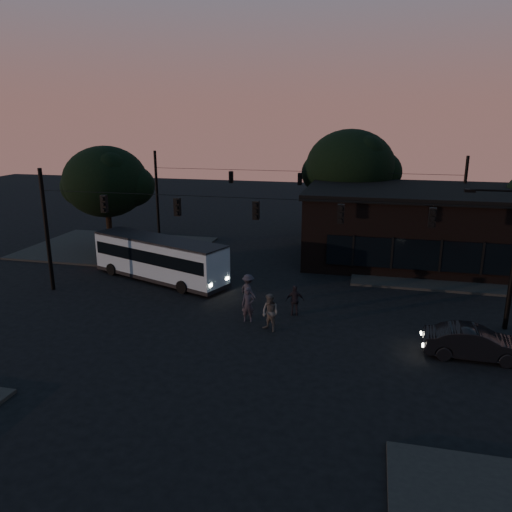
% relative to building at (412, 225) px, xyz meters
% --- Properties ---
extents(ground, '(120.00, 120.00, 0.00)m').
position_rel_building_xyz_m(ground, '(-9.00, -15.97, -2.71)').
color(ground, black).
rests_on(ground, ground).
extents(sidewalk_far_right, '(14.00, 10.00, 0.15)m').
position_rel_building_xyz_m(sidewalk_far_right, '(3.00, -1.97, -2.63)').
color(sidewalk_far_right, black).
rests_on(sidewalk_far_right, ground).
extents(sidewalk_far_left, '(14.00, 10.00, 0.15)m').
position_rel_building_xyz_m(sidewalk_far_left, '(-23.00, -1.97, -2.63)').
color(sidewalk_far_left, black).
rests_on(sidewalk_far_left, ground).
extents(building, '(15.40, 10.41, 5.40)m').
position_rel_building_xyz_m(building, '(0.00, 0.00, 0.00)').
color(building, black).
rests_on(building, ground).
extents(tree_behind, '(7.60, 7.60, 9.43)m').
position_rel_building_xyz_m(tree_behind, '(-5.00, 6.03, 3.48)').
color(tree_behind, black).
rests_on(tree_behind, ground).
extents(tree_left, '(6.40, 6.40, 8.30)m').
position_rel_building_xyz_m(tree_left, '(-23.00, -2.97, 2.86)').
color(tree_left, black).
rests_on(tree_left, ground).
extents(signal_rig_near, '(26.24, 0.30, 7.50)m').
position_rel_building_xyz_m(signal_rig_near, '(-9.00, -11.97, 1.74)').
color(signal_rig_near, black).
rests_on(signal_rig_near, ground).
extents(signal_rig_far, '(26.24, 0.30, 7.50)m').
position_rel_building_xyz_m(signal_rig_far, '(-9.00, 4.03, 1.50)').
color(signal_rig_far, black).
rests_on(signal_rig_far, ground).
extents(bus, '(10.17, 5.79, 2.82)m').
position_rel_building_xyz_m(bus, '(-16.27, -8.67, -1.13)').
color(bus, '#879CAC').
rests_on(bus, ground).
extents(car, '(4.37, 1.60, 1.43)m').
position_rel_building_xyz_m(car, '(1.86, -15.74, -1.99)').
color(car, black).
rests_on(car, ground).
extents(pedestrian_a, '(0.74, 0.55, 1.84)m').
position_rel_building_xyz_m(pedestrian_a, '(-8.93, -14.05, -1.79)').
color(pedestrian_a, '#252129').
rests_on(pedestrian_a, ground).
extents(pedestrian_b, '(1.18, 1.10, 1.93)m').
position_rel_building_xyz_m(pedestrian_b, '(-7.57, -14.96, -1.74)').
color(pedestrian_b, '#474340').
rests_on(pedestrian_b, ground).
extents(pedestrian_c, '(1.06, 0.62, 1.69)m').
position_rel_building_xyz_m(pedestrian_c, '(-6.68, -12.65, -1.86)').
color(pedestrian_c, black).
rests_on(pedestrian_c, ground).
extents(pedestrian_d, '(1.39, 1.31, 1.89)m').
position_rel_building_xyz_m(pedestrian_d, '(-9.45, -11.94, -1.76)').
color(pedestrian_d, '#23222A').
rests_on(pedestrian_d, ground).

